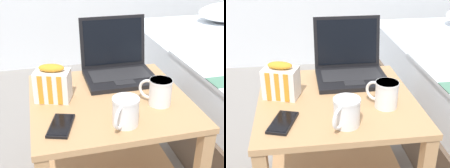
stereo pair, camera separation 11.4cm
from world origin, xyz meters
The scene contains 6 objects.
bedside_table centered at (0.00, 0.00, 0.31)m, with size 0.60×0.59×0.49m.
laptop centered at (0.09, 0.20, 0.54)m, with size 0.30×0.27×0.25m.
mug_front_left centered at (0.17, -0.09, 0.54)m, with size 0.11×0.10×0.10m.
mug_front_right centered at (0.01, -0.20, 0.54)m, with size 0.10×0.12×0.10m.
snack_bag centered at (-0.21, 0.04, 0.55)m, with size 0.15×0.12×0.14m.
cell_phone centered at (-0.20, -0.16, 0.49)m, with size 0.11×0.15×0.01m.
Camera 1 is at (-0.25, -1.04, 1.05)m, focal length 50.00 mm.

